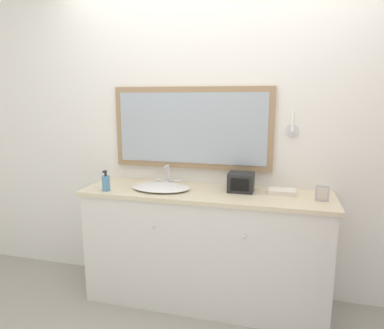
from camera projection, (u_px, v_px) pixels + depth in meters
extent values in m
plane|color=#9E998E|center=(196.00, 323.00, 2.43)|extent=(14.00, 14.00, 0.00)
cube|color=white|center=(213.00, 136.00, 2.73)|extent=(8.00, 0.06, 2.55)
cube|color=#997A56|center=(191.00, 128.00, 2.72)|extent=(1.29, 0.04, 0.65)
cube|color=#9EA8B2|center=(191.00, 128.00, 2.70)|extent=(1.20, 0.01, 0.56)
cylinder|color=silver|center=(292.00, 131.00, 2.53)|extent=(0.09, 0.01, 0.09)
cylinder|color=silver|center=(292.00, 131.00, 2.49)|extent=(0.02, 0.10, 0.02)
cylinder|color=white|center=(293.00, 122.00, 2.43)|extent=(0.02, 0.02, 0.14)
cube|color=silver|center=(205.00, 249.00, 2.62)|extent=(1.80, 0.48, 0.86)
cube|color=beige|center=(205.00, 194.00, 2.54)|extent=(1.85, 0.51, 0.03)
sphere|color=silver|center=(153.00, 228.00, 2.42)|extent=(0.02, 0.02, 0.02)
sphere|color=silver|center=(245.00, 237.00, 2.26)|extent=(0.02, 0.02, 0.02)
ellipsoid|color=white|center=(161.00, 187.00, 2.59)|extent=(0.45, 0.30, 0.03)
cylinder|color=silver|center=(168.00, 182.00, 2.76)|extent=(0.06, 0.06, 0.03)
cylinder|color=silver|center=(168.00, 173.00, 2.74)|extent=(0.02, 0.02, 0.12)
cylinder|color=silver|center=(167.00, 167.00, 2.70)|extent=(0.02, 0.07, 0.02)
cylinder|color=white|center=(159.00, 180.00, 2.77)|extent=(0.06, 0.02, 0.02)
cylinder|color=white|center=(177.00, 181.00, 2.74)|extent=(0.06, 0.02, 0.02)
cylinder|color=teal|center=(106.00, 183.00, 2.55)|extent=(0.06, 0.06, 0.11)
cylinder|color=black|center=(105.00, 173.00, 2.54)|extent=(0.02, 0.02, 0.04)
cube|color=black|center=(105.00, 171.00, 2.53)|extent=(0.02, 0.03, 0.01)
cube|color=black|center=(241.00, 182.00, 2.53)|extent=(0.19, 0.16, 0.14)
cube|color=black|center=(240.00, 185.00, 2.46)|extent=(0.14, 0.01, 0.09)
cube|color=#B2B2B7|center=(322.00, 193.00, 2.28)|extent=(0.09, 0.01, 0.11)
cube|color=beige|center=(322.00, 194.00, 2.28)|extent=(0.06, 0.00, 0.08)
cube|color=silver|center=(282.00, 192.00, 2.48)|extent=(0.19, 0.13, 0.03)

